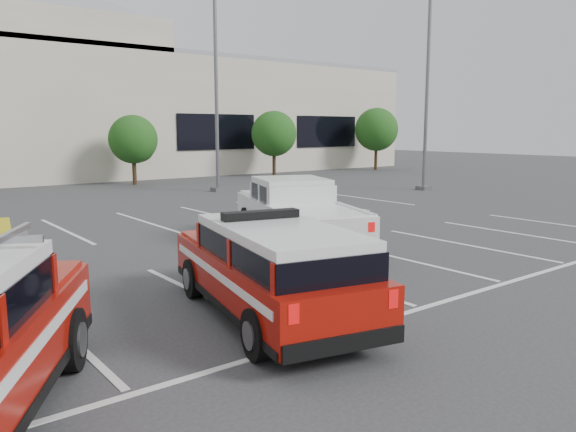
{
  "coord_description": "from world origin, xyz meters",
  "views": [
    {
      "loc": [
        -7.77,
        -9.0,
        3.15
      ],
      "look_at": [
        0.57,
        1.78,
        1.05
      ],
      "focal_mm": 35.0,
      "sensor_mm": 36.0,
      "label": 1
    }
  ],
  "objects_px": {
    "light_pole_right": "(427,90)",
    "fire_chief_suv": "(271,276)",
    "convention_building": "(1,105)",
    "white_pickup": "(296,220)",
    "light_pole_mid": "(216,89)",
    "tree_right": "(275,135)",
    "tree_mid_right": "(134,141)",
    "tree_far_right": "(377,131)"
  },
  "relations": [
    {
      "from": "light_pole_right",
      "to": "fire_chief_suv",
      "type": "xyz_separation_m",
      "value": [
        -18.42,
        -11.62,
        -4.46
      ]
    },
    {
      "from": "convention_building",
      "to": "white_pickup",
      "type": "distance_m",
      "value": 29.37
    },
    {
      "from": "convention_building",
      "to": "light_pole_mid",
      "type": "bearing_deg",
      "value": -66.74
    },
    {
      "from": "tree_right",
      "to": "tree_mid_right",
      "type": "bearing_deg",
      "value": -180.0
    },
    {
      "from": "light_pole_right",
      "to": "tree_mid_right",
      "type": "bearing_deg",
      "value": 132.17
    },
    {
      "from": "convention_building",
      "to": "tree_far_right",
      "type": "relative_size",
      "value": 12.38
    },
    {
      "from": "light_pole_right",
      "to": "convention_building",
      "type": "bearing_deg",
      "value": 125.89
    },
    {
      "from": "light_pole_right",
      "to": "tree_far_right",
      "type": "bearing_deg",
      "value": 52.96
    },
    {
      "from": "tree_mid_right",
      "to": "fire_chief_suv",
      "type": "xyz_separation_m",
      "value": [
        -7.52,
        -23.66,
        -1.77
      ]
    },
    {
      "from": "convention_building",
      "to": "light_pole_right",
      "type": "height_order",
      "value": "convention_building"
    },
    {
      "from": "tree_mid_right",
      "to": "light_pole_right",
      "type": "bearing_deg",
      "value": -47.83
    },
    {
      "from": "convention_building",
      "to": "white_pickup",
      "type": "xyz_separation_m",
      "value": [
        1.47,
        -29.06,
        -3.99
      ]
    },
    {
      "from": "tree_far_right",
      "to": "tree_mid_right",
      "type": "bearing_deg",
      "value": -180.0
    },
    {
      "from": "fire_chief_suv",
      "to": "light_pole_right",
      "type": "bearing_deg",
      "value": 44.98
    },
    {
      "from": "convention_building",
      "to": "white_pickup",
      "type": "relative_size",
      "value": 9.56
    },
    {
      "from": "light_pole_mid",
      "to": "fire_chief_suv",
      "type": "bearing_deg",
      "value": -118.14
    },
    {
      "from": "light_pole_mid",
      "to": "fire_chief_suv",
      "type": "xyz_separation_m",
      "value": [
        -9.42,
        -17.62,
        -4.46
      ]
    },
    {
      "from": "light_pole_mid",
      "to": "fire_chief_suv",
      "type": "height_order",
      "value": "light_pole_mid"
    },
    {
      "from": "light_pole_right",
      "to": "white_pickup",
      "type": "relative_size",
      "value": 1.63
    },
    {
      "from": "convention_building",
      "to": "tree_far_right",
      "type": "bearing_deg",
      "value": -21.51
    },
    {
      "from": "tree_mid_right",
      "to": "light_pole_mid",
      "type": "bearing_deg",
      "value": -72.48
    },
    {
      "from": "tree_mid_right",
      "to": "white_pickup",
      "type": "bearing_deg",
      "value": -100.14
    },
    {
      "from": "light_pole_mid",
      "to": "fire_chief_suv",
      "type": "relative_size",
      "value": 1.92
    },
    {
      "from": "tree_right",
      "to": "fire_chief_suv",
      "type": "relative_size",
      "value": 0.83
    },
    {
      "from": "tree_far_right",
      "to": "white_pickup",
      "type": "height_order",
      "value": "tree_far_right"
    },
    {
      "from": "convention_building",
      "to": "light_pole_right",
      "type": "relative_size",
      "value": 5.86
    },
    {
      "from": "tree_mid_right",
      "to": "tree_far_right",
      "type": "bearing_deg",
      "value": 0.0
    },
    {
      "from": "tree_right",
      "to": "tree_far_right",
      "type": "bearing_deg",
      "value": 0.0
    },
    {
      "from": "tree_right",
      "to": "convention_building",
      "type": "bearing_deg",
      "value": 146.63
    },
    {
      "from": "convention_building",
      "to": "tree_far_right",
      "type": "distance_m",
      "value": 26.83
    },
    {
      "from": "tree_right",
      "to": "tree_far_right",
      "type": "distance_m",
      "value": 10.0
    },
    {
      "from": "convention_building",
      "to": "light_pole_right",
      "type": "distance_m",
      "value": 26.99
    },
    {
      "from": "tree_right",
      "to": "white_pickup",
      "type": "height_order",
      "value": "tree_right"
    },
    {
      "from": "light_pole_right",
      "to": "white_pickup",
      "type": "height_order",
      "value": "light_pole_right"
    },
    {
      "from": "convention_building",
      "to": "tree_mid_right",
      "type": "bearing_deg",
      "value": -63.43
    },
    {
      "from": "convention_building",
      "to": "white_pickup",
      "type": "height_order",
      "value": "convention_building"
    },
    {
      "from": "tree_far_right",
      "to": "light_pole_right",
      "type": "distance_m",
      "value": 15.24
    },
    {
      "from": "tree_mid_right",
      "to": "tree_far_right",
      "type": "xyz_separation_m",
      "value": [
        20.0,
        0.0,
        0.54
      ]
    },
    {
      "from": "tree_far_right",
      "to": "white_pickup",
      "type": "bearing_deg",
      "value": -140.62
    },
    {
      "from": "convention_building",
      "to": "fire_chief_suv",
      "type": "distance_m",
      "value": 33.82
    },
    {
      "from": "tree_mid_right",
      "to": "fire_chief_suv",
      "type": "distance_m",
      "value": 24.89
    },
    {
      "from": "tree_mid_right",
      "to": "light_pole_mid",
      "type": "distance_m",
      "value": 6.88
    }
  ]
}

